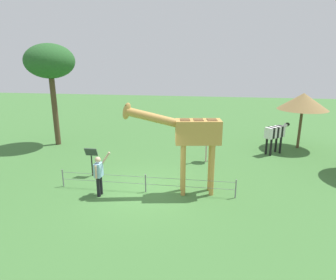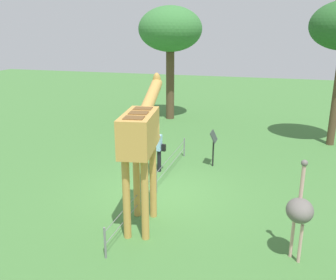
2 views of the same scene
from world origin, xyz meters
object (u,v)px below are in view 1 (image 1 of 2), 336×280
giraffe (190,135)px  ostrich (208,139)px  visitor (99,174)px  tree_east (50,62)px  zebra (276,133)px  info_sign (91,156)px  shade_hut_near (303,102)px

giraffe → ostrich: (-0.65, -3.74, -1.17)m
visitor → tree_east: tree_east is taller
zebra → info_sign: bearing=27.3°
ostrich → shade_hut_near: 6.36m
giraffe → shade_hut_near: giraffe is taller
shade_hut_near → tree_east: bearing=5.6°
visitor → zebra: 9.97m
tree_east → info_sign: size_ratio=4.52×
giraffe → shade_hut_near: 9.12m
ostrich → giraffe: bearing=80.2°
info_sign → shade_hut_near: bearing=-150.5°
ostrich → visitor: bearing=48.0°
visitor → ostrich: ostrich is taller
info_sign → tree_east: bearing=-47.6°
shade_hut_near → visitor: bearing=39.5°
ostrich → shade_hut_near: shade_hut_near is taller
zebra → tree_east: size_ratio=0.28×
visitor → shade_hut_near: size_ratio=0.54×
visitor → shade_hut_near: shade_hut_near is taller
visitor → zebra: (-7.69, -6.34, 0.26)m
giraffe → ostrich: size_ratio=1.66×
giraffe → shade_hut_near: bearing=-130.5°
zebra → ostrich: bearing=26.8°
ostrich → zebra: bearing=-153.2°
info_sign → giraffe: bearing=166.8°
giraffe → shade_hut_near: (-5.91, -6.93, 0.41)m
info_sign → ostrich: bearing=-152.3°
giraffe → tree_east: (8.55, -5.51, 2.56)m
tree_east → zebra: bearing=-179.7°
zebra → tree_east: tree_east is taller
giraffe → ostrich: bearing=-99.8°
giraffe → visitor: bearing=12.6°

